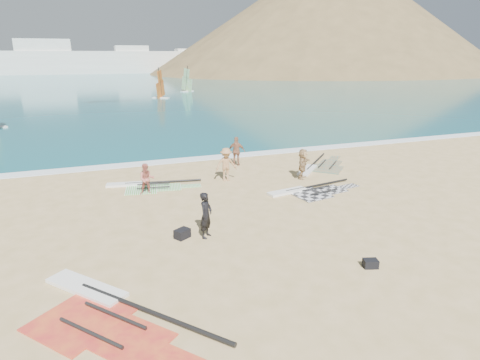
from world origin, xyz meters
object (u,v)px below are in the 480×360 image
object	(u,v)px
person_wetsuit	(206,215)
beachgoer_right	(303,164)
rig_green	(145,186)
rig_red	(104,311)
beachgoer_back	(237,151)
beachgoer_left	(147,179)
gear_bag_near	(182,234)
gear_bag_far	(370,263)
rig_grey	(308,191)
rig_orange	(319,167)
beachgoer_mid	(226,164)

from	to	relation	value
person_wetsuit	beachgoer_right	distance (m)	8.98
rig_green	person_wetsuit	bearing A→B (deg)	-69.49
person_wetsuit	rig_red	bearing A→B (deg)	173.99
rig_red	beachgoer_back	size ratio (longest dim) A/B	3.27
beachgoer_left	beachgoer_back	bearing A→B (deg)	37.57
gear_bag_near	gear_bag_far	xyz separation A→B (m)	(5.26, -4.32, -0.04)
rig_grey	rig_red	world-z (taller)	rig_red
rig_red	beachgoer_left	size ratio (longest dim) A/B	3.81
rig_grey	rig_orange	bearing A→B (deg)	43.27
gear_bag_far	person_wetsuit	size ratio (longest dim) A/B	0.26
gear_bag_far	beachgoer_left	world-z (taller)	beachgoer_left
beachgoer_mid	beachgoer_right	world-z (taller)	beachgoer_mid
person_wetsuit	beachgoer_right	world-z (taller)	person_wetsuit
gear_bag_far	beachgoer_mid	distance (m)	10.76
rig_green	beachgoer_left	world-z (taller)	beachgoer_left
gear_bag_near	beachgoer_mid	distance (m)	7.45
beachgoer_back	rig_grey	bearing A→B (deg)	133.34
gear_bag_near	rig_green	bearing A→B (deg)	93.93
rig_red	beachgoer_back	bearing A→B (deg)	106.42
rig_red	beachgoer_right	bearing A→B (deg)	89.15
beachgoer_left	beachgoer_back	distance (m)	6.99
rig_orange	gear_bag_far	world-z (taller)	gear_bag_far
gear_bag_far	beachgoer_back	xyz separation A→B (m)	(0.24, 13.42, 0.77)
beachgoer_mid	beachgoer_back	world-z (taller)	beachgoer_mid
rig_red	gear_bag_near	size ratio (longest dim) A/B	10.88
rig_orange	gear_bag_near	world-z (taller)	gear_bag_near
rig_grey	rig_orange	xyz separation A→B (m)	(2.96, 3.85, 0.00)
person_wetsuit	beachgoer_left	world-z (taller)	person_wetsuit
rig_red	beachgoer_left	xyz separation A→B (m)	(2.49, 9.35, 0.73)
rig_green	person_wetsuit	distance (m)	7.15
gear_bag_near	beachgoer_mid	bearing A→B (deg)	58.43
beachgoer_back	rig_red	bearing A→B (deg)	84.84
gear_bag_near	person_wetsuit	distance (m)	1.16
person_wetsuit	beachgoer_right	xyz separation A→B (m)	(7.13, 5.45, -0.04)
rig_red	rig_grey	bearing A→B (deg)	83.66
gear_bag_far	beachgoer_mid	xyz separation A→B (m)	(-1.38, 10.64, 0.78)
beachgoer_mid	rig_green	bearing A→B (deg)	174.88
rig_red	beachgoer_right	world-z (taller)	beachgoer_right
rig_orange	beachgoer_right	bearing A→B (deg)	172.30
gear_bag_near	person_wetsuit	size ratio (longest dim) A/B	0.31
beachgoer_right	person_wetsuit	bearing A→B (deg)	168.34
beachgoer_back	person_wetsuit	bearing A→B (deg)	91.89
beachgoer_mid	gear_bag_near	bearing A→B (deg)	-121.10
beachgoer_left	rig_red	bearing A→B (deg)	-97.91
gear_bag_near	person_wetsuit	bearing A→B (deg)	-14.85
gear_bag_near	beachgoer_back	xyz separation A→B (m)	(5.50, 9.10, 0.74)
rig_green	beachgoer_right	size ratio (longest dim) A/B	2.94
beachgoer_left	beachgoer_right	xyz separation A→B (m)	(8.53, -0.32, 0.06)
rig_orange	person_wetsuit	xyz separation A→B (m)	(-9.23, -7.09, 0.84)
beachgoer_mid	rig_red	bearing A→B (deg)	-123.76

